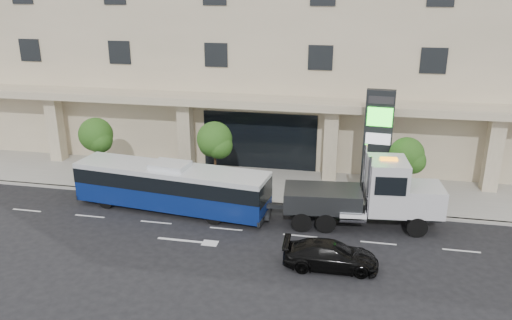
{
  "coord_description": "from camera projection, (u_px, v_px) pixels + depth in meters",
  "views": [
    {
      "loc": [
        6.34,
        -24.84,
        12.29
      ],
      "look_at": [
        0.94,
        2.0,
        2.81
      ],
      "focal_mm": 35.0,
      "sensor_mm": 36.0,
      "label": 1
    }
  ],
  "objects": [
    {
      "name": "convention_center",
      "position": [
        278.0,
        19.0,
        39.24
      ],
      "size": [
        60.0,
        17.6,
        20.0
      ],
      "color": "tan",
      "rests_on": "ground"
    },
    {
      "name": "black_sedan",
      "position": [
        331.0,
        255.0,
        22.95
      ],
      "size": [
        4.46,
        1.97,
        1.27
      ],
      "primitive_type": "imported",
      "rotation": [
        0.0,
        0.0,
        1.61
      ],
      "color": "black",
      "rests_on": "ground"
    },
    {
      "name": "sidewalk",
      "position": [
        251.0,
        184.0,
        32.83
      ],
      "size": [
        120.0,
        6.0,
        0.15
      ],
      "primitive_type": "cube",
      "color": "gray",
      "rests_on": "ground"
    },
    {
      "name": "signage_pylon",
      "position": [
        377.0,
        144.0,
        29.66
      ],
      "size": [
        1.69,
        0.74,
        6.6
      ],
      "rotation": [
        0.0,
        0.0,
        -0.08
      ],
      "color": "black",
      "rests_on": "sidewalk"
    },
    {
      "name": "tree_left",
      "position": [
        96.0,
        137.0,
        32.38
      ],
      "size": [
        2.27,
        2.2,
        4.22
      ],
      "color": "#422B19",
      "rests_on": "sidewalk"
    },
    {
      "name": "ground",
      "position": [
        233.0,
        217.0,
        28.22
      ],
      "size": [
        120.0,
        120.0,
        0.0
      ],
      "primitive_type": "plane",
      "color": "black",
      "rests_on": "ground"
    },
    {
      "name": "tree_right",
      "position": [
        407.0,
        157.0,
        28.78
      ],
      "size": [
        2.1,
        2.0,
        4.04
      ],
      "color": "#422B19",
      "rests_on": "sidewalk"
    },
    {
      "name": "curb",
      "position": [
        241.0,
        202.0,
        30.05
      ],
      "size": [
        120.0,
        0.3,
        0.15
      ],
      "primitive_type": "cube",
      "color": "gray",
      "rests_on": "ground"
    },
    {
      "name": "city_bus",
      "position": [
        171.0,
        186.0,
        28.7
      ],
      "size": [
        11.67,
        3.76,
        2.9
      ],
      "rotation": [
        0.0,
        0.0,
        -0.12
      ],
      "color": "black",
      "rests_on": "ground"
    },
    {
      "name": "tow_truck",
      "position": [
        369.0,
        196.0,
        26.64
      ],
      "size": [
        9.5,
        3.09,
        4.31
      ],
      "rotation": [
        0.0,
        0.0,
        0.1
      ],
      "color": "#2D3033",
      "rests_on": "ground"
    },
    {
      "name": "tree_mid",
      "position": [
        215.0,
        142.0,
        30.85
      ],
      "size": [
        2.28,
        2.2,
        4.38
      ],
      "color": "#422B19",
      "rests_on": "sidewalk"
    }
  ]
}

